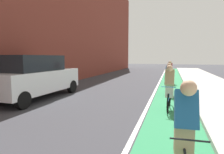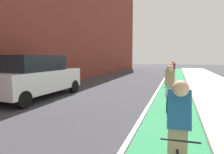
{
  "view_description": "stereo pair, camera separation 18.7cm",
  "coord_description": "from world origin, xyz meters",
  "px_view_note": "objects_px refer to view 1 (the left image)",
  "views": [
    {
      "loc": [
        3.07,
        2.14,
        1.89
      ],
      "look_at": [
        0.99,
        8.84,
        1.17
      ],
      "focal_mm": 30.75,
      "sensor_mm": 36.0,
      "label": 1
    },
    {
      "loc": [
        3.24,
        2.19,
        1.89
      ],
      "look_at": [
        0.99,
        8.84,
        1.17
      ],
      "focal_mm": 30.75,
      "sensor_mm": 36.0,
      "label": 2
    }
  ],
  "objects_px": {
    "cyclist_mid": "(169,86)",
    "cyclist_trailing": "(169,78)",
    "parked_suv_white": "(35,76)",
    "cyclist_far": "(170,71)",
    "cyclist_lead": "(185,128)"
  },
  "relations": [
    {
      "from": "parked_suv_white",
      "to": "cyclist_trailing",
      "type": "height_order",
      "value": "parked_suv_white"
    },
    {
      "from": "cyclist_mid",
      "to": "cyclist_trailing",
      "type": "height_order",
      "value": "cyclist_mid"
    },
    {
      "from": "parked_suv_white",
      "to": "cyclist_mid",
      "type": "bearing_deg",
      "value": -1.35
    },
    {
      "from": "cyclist_trailing",
      "to": "cyclist_mid",
      "type": "bearing_deg",
      "value": -88.75
    },
    {
      "from": "cyclist_mid",
      "to": "cyclist_trailing",
      "type": "bearing_deg",
      "value": 91.25
    },
    {
      "from": "cyclist_far",
      "to": "cyclist_lead",
      "type": "bearing_deg",
      "value": -88.5
    },
    {
      "from": "parked_suv_white",
      "to": "cyclist_lead",
      "type": "xyz_separation_m",
      "value": [
        6.18,
        -4.33,
        -0.17
      ]
    },
    {
      "from": "parked_suv_white",
      "to": "cyclist_mid",
      "type": "distance_m",
      "value": 5.92
    },
    {
      "from": "parked_suv_white",
      "to": "cyclist_far",
      "type": "bearing_deg",
      "value": 51.5
    },
    {
      "from": "cyclist_lead",
      "to": "cyclist_mid",
      "type": "relative_size",
      "value": 0.96
    },
    {
      "from": "cyclist_mid",
      "to": "cyclist_lead",
      "type": "bearing_deg",
      "value": -86.38
    },
    {
      "from": "cyclist_mid",
      "to": "cyclist_trailing",
      "type": "xyz_separation_m",
      "value": [
        -0.06,
        2.95,
        -0.0
      ]
    },
    {
      "from": "cyclist_lead",
      "to": "cyclist_mid",
      "type": "bearing_deg",
      "value": 93.62
    },
    {
      "from": "cyclist_trailing",
      "to": "cyclist_far",
      "type": "distance_m",
      "value": 4.57
    },
    {
      "from": "cyclist_lead",
      "to": "cyclist_far",
      "type": "distance_m",
      "value": 11.71
    }
  ]
}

